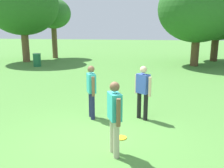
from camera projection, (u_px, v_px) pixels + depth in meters
The scene contains 10 objects.
ground_plane at pixel (96, 139), 5.96m from camera, with size 120.00×120.00×0.00m, color #4C8438.
person_thrower at pixel (115, 114), 5.03m from camera, with size 0.37×0.55×1.64m.
person_catcher at pixel (91, 88), 7.21m from camera, with size 0.37×0.55×1.64m.
person_bystander at pixel (143, 89), 7.13m from camera, with size 0.51×0.40×1.64m.
frisbee at pixel (121, 138), 6.03m from camera, with size 0.29×0.29×0.03m, color yellow.
trash_can_beside_table at pixel (37, 60), 17.67m from camera, with size 0.59×0.59×0.96m.
tree_tall_left at pixel (22, 4), 19.40m from camera, with size 5.88×5.88×7.21m.
tree_broad_center at pixel (53, 14), 22.22m from camera, with size 3.29×3.29×5.56m.
tree_far_right at pixel (198, 8), 17.15m from camera, with size 5.76×5.76×6.64m.
tree_slender_mid at pixel (218, 10), 19.85m from camera, with size 5.84×5.84×6.75m.
Camera 1 is at (1.44, -5.33, 2.68)m, focal length 38.23 mm.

